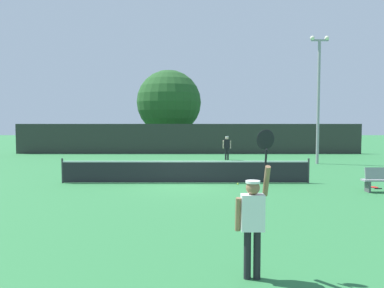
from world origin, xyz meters
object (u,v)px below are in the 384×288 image
at_px(player_serving, 251,214).
at_px(light_pole, 317,91).
at_px(tennis_ball, 236,184).
at_px(large_tree, 167,102).
at_px(parked_car_near, 102,141).
at_px(player_receiving, 225,146).
at_px(spare_racket, 372,187).
at_px(parked_car_mid, 253,140).

distance_m(player_serving, light_pole, 18.76).
bearing_deg(light_pole, tennis_ball, -127.40).
distance_m(large_tree, parked_car_near, 7.39).
height_order(player_receiving, parked_car_near, parked_car_near).
bearing_deg(player_receiving, spare_racket, 114.02).
distance_m(player_serving, parked_car_mid, 33.12).
height_order(large_tree, parked_car_mid, large_tree).
bearing_deg(player_receiving, tennis_ball, 87.12).
distance_m(light_pole, parked_car_near, 21.05).
bearing_deg(large_tree, parked_car_mid, 17.69).
height_order(tennis_ball, parked_car_mid, parked_car_mid).
height_order(tennis_ball, large_tree, large_tree).
distance_m(spare_racket, parked_car_mid, 24.12).
relative_size(player_serving, player_receiving, 1.52).
xyz_separation_m(player_receiving, spare_racket, (4.87, -10.93, -0.98)).
distance_m(tennis_ball, spare_racket, 5.43).
bearing_deg(player_receiving, parked_car_near, -42.55).
relative_size(tennis_ball, parked_car_near, 0.02).
distance_m(player_receiving, tennis_ball, 10.29).
bearing_deg(tennis_ball, light_pole, 52.60).
bearing_deg(spare_racket, player_serving, -126.39).
bearing_deg(large_tree, spare_racket, -65.82).
relative_size(parked_car_near, parked_car_mid, 0.99).
height_order(player_serving, spare_racket, player_serving).
xyz_separation_m(spare_racket, large_tree, (-9.55, 21.26, 4.53)).
xyz_separation_m(player_receiving, parked_car_near, (-11.02, 10.12, -0.23)).
distance_m(tennis_ball, parked_car_near, 22.91).
height_order(light_pole, large_tree, light_pole).
relative_size(player_serving, light_pole, 0.31).
distance_m(spare_racket, light_pole, 9.70).
distance_m(tennis_ball, large_tree, 21.45).
relative_size(large_tree, parked_car_near, 1.76).
bearing_deg(parked_car_near, light_pole, -31.31).
relative_size(light_pole, parked_car_near, 1.82).
height_order(player_serving, large_tree, large_tree).
height_order(player_receiving, large_tree, large_tree).
xyz_separation_m(player_serving, tennis_ball, (0.90, 9.24, -1.06)).
distance_m(player_receiving, spare_racket, 12.01).
xyz_separation_m(parked_car_near, parked_car_mid, (15.26, 3.05, 0.00)).
distance_m(large_tree, parked_car_mid, 10.08).
distance_m(player_receiving, parked_car_near, 14.96).
xyz_separation_m(player_serving, large_tree, (-3.26, 29.79, 3.46)).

